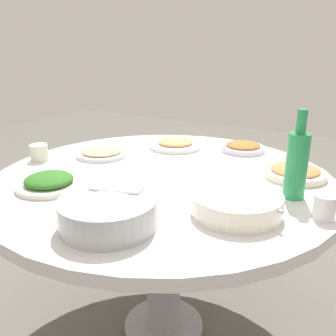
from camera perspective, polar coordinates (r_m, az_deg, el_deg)
ground at (r=1.80m, az=-0.67°, el=-23.37°), size 8.00×8.00×0.00m
round_dining_table at (r=1.45m, az=-0.76°, el=-5.11°), size 1.29×1.29×0.72m
rice_bowl at (r=1.04m, az=-9.20°, el=-6.72°), size 0.27×0.27×0.09m
soup_bowl at (r=1.12m, az=10.48°, el=-5.48°), size 0.27×0.29×0.06m
dish_noodles at (r=1.68m, az=-10.12°, el=2.35°), size 0.23×0.23×0.04m
dish_shrimp at (r=1.79m, az=1.15°, el=3.71°), size 0.25×0.25×0.04m
dish_stirfry at (r=1.76m, az=11.42°, el=3.17°), size 0.20×0.20×0.04m
dish_tofu_braise at (r=1.48m, az=18.90°, el=-0.60°), size 0.23×0.23×0.04m
dish_greens at (r=1.36m, az=-17.76°, el=-2.08°), size 0.23×0.23×0.05m
green_bottle at (r=1.26m, az=19.13°, el=0.69°), size 0.07×0.07×0.29m
tea_cup_near at (r=1.16m, az=22.89°, el=-5.52°), size 0.06×0.06×0.07m
tea_cup_far at (r=1.68m, az=-19.16°, el=2.25°), size 0.07×0.07×0.07m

